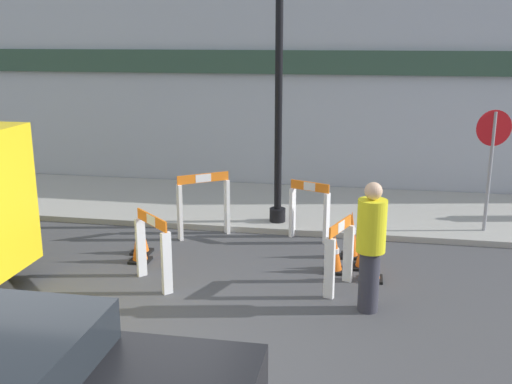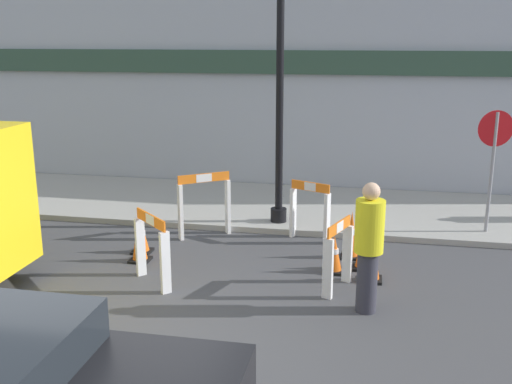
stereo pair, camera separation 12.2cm
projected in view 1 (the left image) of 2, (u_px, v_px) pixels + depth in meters
ground_plane at (127, 366)px, 6.26m from camera, size 60.00×60.00×0.00m
sidewalk_slab at (243, 204)px, 12.05m from camera, size 18.00×3.20×0.10m
storefront_facade at (258, 64)px, 12.96m from camera, size 18.00×0.22×5.50m
stop_sign at (492, 151)px, 9.94m from camera, size 0.59×0.16×2.07m
barricade_0 at (153, 247)px, 8.18m from camera, size 0.69×0.66×1.01m
barricade_1 at (339, 254)px, 8.03m from camera, size 0.37×0.70×0.97m
barricade_2 at (309, 210)px, 10.01m from camera, size 0.70×0.39×1.01m
barricade_3 at (204, 203)px, 10.15m from camera, size 0.82×0.64×1.11m
traffic_cone_0 at (351, 235)px, 9.25m from camera, size 0.30×0.30×0.74m
traffic_cone_1 at (335, 254)px, 8.70m from camera, size 0.30×0.30×0.56m
traffic_cone_2 at (364, 249)px, 8.82m from camera, size 0.30×0.30×0.63m
traffic_cone_3 at (373, 257)px, 8.38m from camera, size 0.30×0.30×0.72m
traffic_cone_4 at (141, 237)px, 9.45m from camera, size 0.30×0.30×0.56m
traffic_cone_5 at (139, 240)px, 9.06m from camera, size 0.30×0.30×0.71m
person_worker at (371, 244)px, 7.31m from camera, size 0.50×0.50×1.66m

